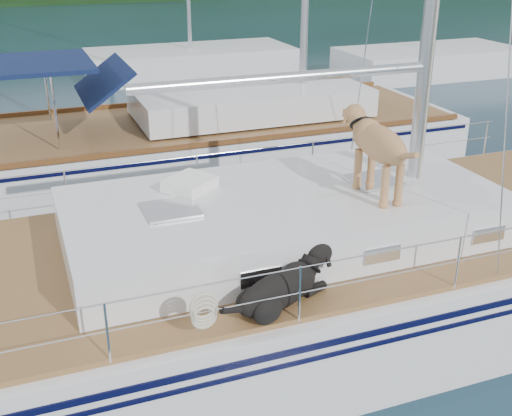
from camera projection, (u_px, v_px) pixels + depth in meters
name	position (u px, v px, depth m)	size (l,w,h in m)	color
ground	(225.00, 336.00, 8.10)	(120.00, 120.00, 0.00)	black
main_sailboat	(232.00, 288.00, 7.86)	(12.00, 3.82, 14.01)	white
neighbor_sailboat	(202.00, 144.00, 13.45)	(11.00, 3.50, 13.30)	white
bg_boat_center	(191.00, 62.00, 22.99)	(7.20, 3.00, 11.65)	white
bg_boat_east	(428.00, 62.00, 23.02)	(6.40, 3.00, 11.65)	white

